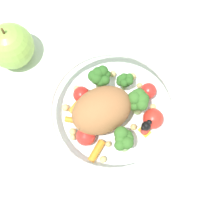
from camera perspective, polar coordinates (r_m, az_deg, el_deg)
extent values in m
plane|color=silver|center=(0.56, -0.24, -2.46)|extent=(2.40, 2.40, 0.00)
cylinder|color=white|center=(0.56, 0.00, -0.79)|extent=(0.19, 0.19, 0.01)
torus|color=white|center=(0.53, 0.00, 0.68)|extent=(0.20, 0.20, 0.01)
ellipsoid|color=#9E663D|center=(0.52, -1.71, 0.28)|extent=(0.08, 0.10, 0.07)
cylinder|color=#8EB766|center=(0.53, 2.01, -5.49)|extent=(0.02, 0.02, 0.03)
sphere|color=#386B28|center=(0.51, 1.60, -3.55)|extent=(0.02, 0.02, 0.02)
sphere|color=#386B28|center=(0.50, 1.42, -4.51)|extent=(0.02, 0.02, 0.02)
sphere|color=#386B28|center=(0.50, 1.33, -5.53)|extent=(0.02, 0.02, 0.02)
sphere|color=#386B28|center=(0.50, 2.12, -5.36)|extent=(0.02, 0.02, 0.02)
sphere|color=#386B28|center=(0.51, 2.67, -5.05)|extent=(0.01, 0.01, 0.01)
sphere|color=#386B28|center=(0.51, 2.78, -4.41)|extent=(0.02, 0.02, 0.02)
sphere|color=#386B28|center=(0.51, 2.41, -4.00)|extent=(0.02, 0.02, 0.02)
cylinder|color=#7FAD5B|center=(0.57, -1.89, 4.77)|extent=(0.02, 0.02, 0.03)
sphere|color=#2D6023|center=(0.54, -2.32, 6.51)|extent=(0.02, 0.02, 0.02)
sphere|color=#2D6023|center=(0.54, -3.06, 6.00)|extent=(0.02, 0.02, 0.02)
sphere|color=#2D6023|center=(0.54, -2.53, 5.57)|extent=(0.02, 0.02, 0.02)
sphere|color=#2D6023|center=(0.54, -1.88, 5.04)|extent=(0.02, 0.02, 0.02)
sphere|color=#2D6023|center=(0.54, -1.19, 5.32)|extent=(0.02, 0.02, 0.02)
sphere|color=#2D6023|center=(0.55, -1.02, 6.23)|extent=(0.02, 0.02, 0.02)
sphere|color=#2D6023|center=(0.54, -1.58, 6.83)|extent=(0.02, 0.02, 0.02)
cylinder|color=#7FAD5B|center=(0.57, 2.07, 4.55)|extent=(0.01, 0.01, 0.02)
sphere|color=#2D6023|center=(0.55, 1.98, 5.81)|extent=(0.01, 0.01, 0.01)
sphere|color=#2D6023|center=(0.55, 1.60, 5.36)|extent=(0.02, 0.02, 0.02)
sphere|color=#2D6023|center=(0.55, 1.33, 4.98)|extent=(0.01, 0.01, 0.01)
sphere|color=#2D6023|center=(0.55, 2.00, 4.82)|extent=(0.01, 0.01, 0.01)
sphere|color=#2D6023|center=(0.55, 2.40, 4.91)|extent=(0.01, 0.01, 0.01)
sphere|color=#2D6023|center=(0.55, 2.86, 5.19)|extent=(0.01, 0.01, 0.01)
sphere|color=#2D6023|center=(0.55, 2.92, 5.80)|extent=(0.01, 0.01, 0.01)
sphere|color=#2D6023|center=(0.56, 2.27, 5.81)|extent=(0.01, 0.01, 0.01)
cylinder|color=#8EB766|center=(0.55, 4.16, 1.02)|extent=(0.02, 0.02, 0.03)
sphere|color=#386B28|center=(0.53, 4.10, 2.87)|extent=(0.02, 0.02, 0.02)
sphere|color=#386B28|center=(0.52, 3.75, 2.33)|extent=(0.02, 0.02, 0.02)
sphere|color=#386B28|center=(0.53, 3.67, 1.42)|extent=(0.02, 0.02, 0.02)
sphere|color=#386B28|center=(0.53, 3.92, 0.99)|extent=(0.02, 0.02, 0.02)
sphere|color=#386B28|center=(0.53, 4.97, 1.28)|extent=(0.02, 0.02, 0.02)
sphere|color=#386B28|center=(0.53, 5.05, 2.01)|extent=(0.02, 0.02, 0.02)
sphere|color=#386B28|center=(0.53, 5.15, 2.21)|extent=(0.02, 0.02, 0.02)
sphere|color=#386B28|center=(0.53, 4.53, 2.85)|extent=(0.02, 0.02, 0.02)
cube|color=yellow|center=(0.55, 5.43, -3.20)|extent=(0.02, 0.02, 0.00)
cylinder|color=red|center=(0.54, 5.53, -2.85)|extent=(0.02, 0.02, 0.02)
sphere|color=black|center=(0.53, 5.69, -2.34)|extent=(0.01, 0.01, 0.01)
sphere|color=black|center=(0.52, 5.26, -2.62)|extent=(0.01, 0.01, 0.01)
sphere|color=black|center=(0.52, 6.22, -1.72)|extent=(0.01, 0.01, 0.01)
cylinder|color=orange|center=(0.56, -6.49, -1.38)|extent=(0.02, 0.03, 0.01)
cylinder|color=orange|center=(0.54, -2.60, -6.49)|extent=(0.03, 0.04, 0.01)
cylinder|color=orange|center=(0.56, -6.08, 0.95)|extent=(0.02, 0.03, 0.01)
sphere|color=red|center=(0.53, -4.26, -4.24)|extent=(0.03, 0.03, 0.03)
sphere|color=red|center=(0.54, 6.84, -1.09)|extent=(0.03, 0.03, 0.03)
sphere|color=red|center=(0.56, -5.11, 2.91)|extent=(0.03, 0.03, 0.03)
sphere|color=red|center=(0.56, 6.08, 3.53)|extent=(0.03, 0.03, 0.03)
sphere|color=tan|center=(0.54, -0.65, -5.36)|extent=(0.01, 0.01, 0.01)
sphere|color=#D1B775|center=(0.56, -7.78, 0.75)|extent=(0.01, 0.01, 0.01)
sphere|color=#D1B775|center=(0.58, 0.13, 6.36)|extent=(0.01, 0.01, 0.01)
sphere|color=#D1B775|center=(0.56, 6.85, 0.87)|extent=(0.01, 0.01, 0.01)
sphere|color=tan|center=(0.58, 4.61, 4.41)|extent=(0.01, 0.01, 0.01)
sphere|color=tan|center=(0.53, -1.50, -7.89)|extent=(0.01, 0.01, 0.01)
sphere|color=tan|center=(0.55, 3.59, -2.49)|extent=(0.01, 0.01, 0.01)
sphere|color=#D1B775|center=(0.57, 0.26, 3.12)|extent=(0.01, 0.01, 0.01)
sphere|color=tan|center=(0.55, -6.55, -3.28)|extent=(0.01, 0.01, 0.01)
sphere|color=#D1B775|center=(0.55, -6.56, -4.20)|extent=(0.01, 0.01, 0.01)
sphere|color=#D1B775|center=(0.58, -2.17, 6.62)|extent=(0.01, 0.01, 0.01)
sphere|color=#D1B775|center=(0.57, -5.92, 3.89)|extent=(0.01, 0.01, 0.01)
sphere|color=tan|center=(0.58, 3.46, 5.94)|extent=(0.01, 0.01, 0.01)
sphere|color=#8CB74C|center=(0.60, -16.47, 10.47)|extent=(0.08, 0.08, 0.08)
cylinder|color=brown|center=(0.57, -17.70, 12.72)|extent=(0.00, 0.00, 0.01)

